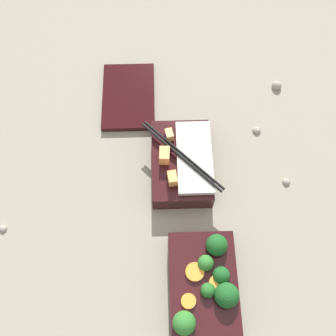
% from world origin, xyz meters
% --- Properties ---
extents(ground_plane, '(3.00, 3.00, 0.00)m').
position_xyz_m(ground_plane, '(0.00, 0.00, 0.00)').
color(ground_plane, gray).
extents(bento_tray_vegetable, '(0.18, 0.12, 0.08)m').
position_xyz_m(bento_tray_vegetable, '(-0.12, -0.02, 0.03)').
color(bento_tray_vegetable, black).
rests_on(bento_tray_vegetable, ground_plane).
extents(bento_tray_rice, '(0.18, 0.16, 0.08)m').
position_xyz_m(bento_tray_rice, '(0.12, 0.01, 0.03)').
color(bento_tray_rice, black).
rests_on(bento_tray_rice, ground_plane).
extents(bento_lid, '(0.18, 0.12, 0.01)m').
position_xyz_m(bento_lid, '(0.30, 0.13, 0.01)').
color(bento_lid, black).
rests_on(bento_lid, ground_plane).
extents(pebble_0, '(0.02, 0.02, 0.02)m').
position_xyz_m(pebble_0, '(0.21, -0.16, 0.00)').
color(pebble_0, gray).
rests_on(pebble_0, ground_plane).
extents(pebble_1, '(0.02, 0.02, 0.02)m').
position_xyz_m(pebble_1, '(0.08, -0.20, 0.00)').
color(pebble_1, gray).
rests_on(pebble_1, ground_plane).
extents(pebble_2, '(0.02, 0.02, 0.02)m').
position_xyz_m(pebble_2, '(-0.00, 0.37, 0.00)').
color(pebble_2, gray).
rests_on(pebble_2, ground_plane).
extents(pebble_3, '(0.02, 0.02, 0.02)m').
position_xyz_m(pebble_3, '(0.33, -0.22, 0.01)').
color(pebble_3, gray).
rests_on(pebble_3, ground_plane).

